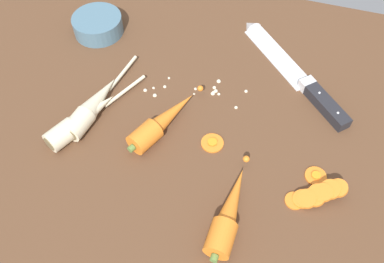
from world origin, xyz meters
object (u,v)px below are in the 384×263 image
object	(u,v)px
whole_carrot_second	(229,213)
parsnip_front	(83,119)
prep_bowl	(98,24)
whole_carrot	(162,122)
carrot_slice_stack	(316,195)
carrot_slice_stray_near	(316,176)
chefs_knife	(289,67)
carrot_slice_stray_mid	(212,142)
parsnip_mid_left	(93,106)

from	to	relation	value
whole_carrot_second	parsnip_front	world-z (taller)	whole_carrot_second
whole_carrot_second	prep_bowl	bearing A→B (deg)	137.72
whole_carrot_second	parsnip_front	bearing A→B (deg)	161.35
whole_carrot	carrot_slice_stack	size ratio (longest dim) A/B	1.90
whole_carrot	carrot_slice_stray_near	size ratio (longest dim) A/B	4.87
chefs_knife	carrot_slice_stray_near	world-z (taller)	chefs_knife
chefs_knife	carrot_slice_stack	distance (cm)	29.93
parsnip_front	carrot_slice_stray_mid	size ratio (longest dim) A/B	5.29
chefs_knife	parsnip_front	world-z (taller)	parsnip_front
chefs_knife	carrot_slice_stack	bearing A→B (deg)	-72.55
whole_carrot	prep_bowl	bearing A→B (deg)	136.72
parsnip_mid_left	prep_bowl	bearing A→B (deg)	112.47
parsnip_mid_left	carrot_slice_stray_mid	world-z (taller)	parsnip_mid_left
carrot_slice_stack	carrot_slice_stray_near	distance (cm)	4.31
whole_carrot_second	carrot_slice_stack	distance (cm)	15.25
whole_carrot	carrot_slice_stray_mid	bearing A→B (deg)	-3.22
parsnip_front	prep_bowl	size ratio (longest dim) A/B	2.02
carrot_slice_stray_near	carrot_slice_stray_mid	xyz separation A→B (cm)	(-19.06, 1.42, -0.00)
whole_carrot	carrot_slice_stray_mid	xyz separation A→B (cm)	(9.90, -0.56, -1.74)
parsnip_mid_left	prep_bowl	distance (cm)	23.46
parsnip_mid_left	chefs_knife	bearing A→B (deg)	33.33
prep_bowl	chefs_knife	bearing A→B (deg)	1.11
whole_carrot_second	carrot_slice_stray_near	world-z (taller)	whole_carrot_second
carrot_slice_stray_mid	prep_bowl	size ratio (longest dim) A/B	0.38
chefs_knife	carrot_slice_stray_mid	bearing A→B (deg)	-114.47
whole_carrot_second	parsnip_mid_left	xyz separation A→B (cm)	(-30.18, 13.91, -0.12)
carrot_slice_stray_mid	parsnip_front	bearing A→B (deg)	-172.60
carrot_slice_stray_mid	parsnip_mid_left	bearing A→B (deg)	179.02
parsnip_front	parsnip_mid_left	bearing A→B (deg)	82.21
carrot_slice_stray_mid	chefs_knife	bearing A→B (deg)	65.53
whole_carrot	parsnip_mid_left	distance (cm)	13.90
whole_carrot_second	prep_bowl	world-z (taller)	whole_carrot_second
parsnip_mid_left	carrot_slice_stray_near	xyz separation A→B (cm)	(42.86, -1.83, -1.62)
carrot_slice_stray_near	carrot_slice_stray_mid	world-z (taller)	same
whole_carrot_second	chefs_knife	bearing A→B (deg)	83.64
chefs_knife	carrot_slice_stack	world-z (taller)	carrot_slice_stack
whole_carrot	prep_bowl	size ratio (longest dim) A/B	1.67
whole_carrot	chefs_knife	bearing A→B (deg)	47.72
parsnip_mid_left	carrot_slice_stack	distance (cm)	43.63
carrot_slice_stack	carrot_slice_stray_near	xyz separation A→B (cm)	(-0.35, 4.21, -0.84)
carrot_slice_stack	prep_bowl	size ratio (longest dim) A/B	0.88
whole_carrot	parsnip_front	distance (cm)	14.86
whole_carrot_second	carrot_slice_stray_near	size ratio (longest dim) A/B	5.17
chefs_knife	parsnip_mid_left	xyz separation A→B (cm)	(-34.23, -22.51, 1.33)
whole_carrot	parsnip_front	xyz separation A→B (cm)	(-14.38, -3.71, -0.12)
carrot_slice_stray_mid	whole_carrot_second	bearing A→B (deg)	-64.73
whole_carrot_second	carrot_slice_stack	bearing A→B (deg)	31.14
carrot_slice_stray_near	carrot_slice_stack	bearing A→B (deg)	-85.30
whole_carrot	whole_carrot_second	world-z (taller)	same
whole_carrot	parsnip_front	world-z (taller)	whole_carrot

